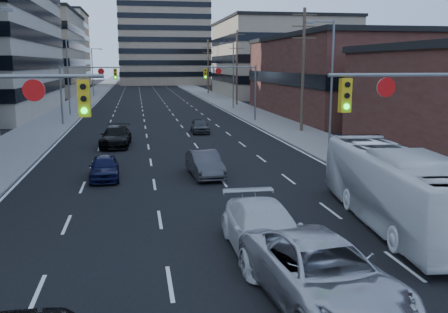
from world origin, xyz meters
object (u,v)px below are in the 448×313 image
white_van (265,230)px  silver_suv (322,273)px  sedan_blue (104,167)px  transit_bus (396,187)px

white_van → silver_suv: silver_suv is taller
white_van → sedan_blue: (-5.83, 11.92, -0.15)m
white_van → transit_bus: transit_bus is taller
transit_bus → sedan_blue: size_ratio=2.78×
white_van → silver_suv: bearing=-80.8°
white_van → sedan_blue: bearing=116.5°
white_van → transit_bus: bearing=19.8°
transit_bus → silver_suv: bearing=-125.8°
silver_suv → sedan_blue: silver_suv is taller
transit_bus → sedan_blue: 15.22m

